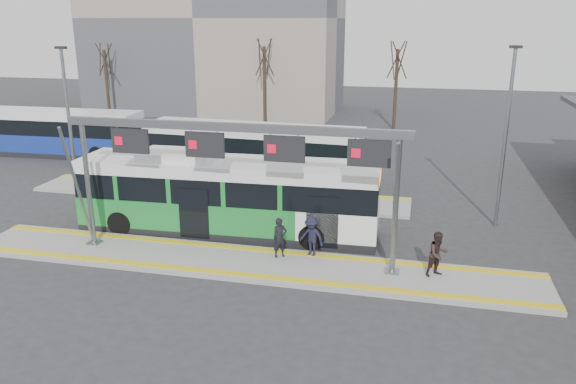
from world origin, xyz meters
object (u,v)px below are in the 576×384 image
(gantry, at_px, (235,152))
(passenger_a, at_px, (280,238))
(passenger_b, at_px, (438,254))
(passenger_c, at_px, (312,237))
(hero_bus, at_px, (227,197))

(gantry, relative_size, passenger_a, 8.38)
(passenger_b, relative_size, passenger_c, 1.05)
(passenger_c, bearing_deg, passenger_b, 11.37)
(passenger_b, bearing_deg, hero_bus, 127.09)
(gantry, distance_m, passenger_a, 3.75)
(hero_bus, height_order, passenger_a, hero_bus)
(hero_bus, bearing_deg, passenger_c, -28.42)
(passenger_a, xyz_separation_m, passenger_c, (1.16, 0.38, 0.00))
(passenger_c, bearing_deg, hero_bus, 173.68)
(passenger_c, bearing_deg, gantry, -142.68)
(hero_bus, xyz_separation_m, passenger_a, (2.93, -2.42, -0.69))
(passenger_a, distance_m, passenger_b, 5.85)
(passenger_b, bearing_deg, passenger_c, 135.78)
(passenger_c, bearing_deg, passenger_a, -141.63)
(passenger_b, xyz_separation_m, passenger_c, (-4.68, 0.72, -0.04))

